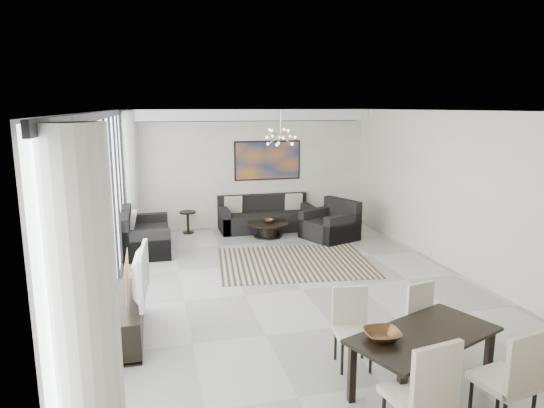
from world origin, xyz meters
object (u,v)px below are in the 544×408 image
object	(u,v)px
sofa_main	(266,218)
tv_console	(124,318)
television	(134,274)
coffee_table	(268,229)
dining_table	(424,341)

from	to	relation	value
sofa_main	tv_console	bearing A→B (deg)	-121.44
sofa_main	tv_console	world-z (taller)	sofa_main
television	coffee_table	bearing A→B (deg)	-29.63
television	dining_table	world-z (taller)	television
coffee_table	television	size ratio (longest dim) A/B	0.85
tv_console	dining_table	bearing A→B (deg)	-34.01
television	tv_console	bearing A→B (deg)	107.53
television	sofa_main	bearing A→B (deg)	-26.86
dining_table	television	bearing A→B (deg)	144.04
television	dining_table	xyz separation A→B (m)	(2.93, -2.12, -0.25)
coffee_table	tv_console	size ratio (longest dim) A/B	0.59
tv_console	sofa_main	bearing A→B (deg)	58.56
tv_console	coffee_table	bearing A→B (deg)	55.71
coffee_table	television	world-z (taller)	television
coffee_table	tv_console	bearing A→B (deg)	-124.29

